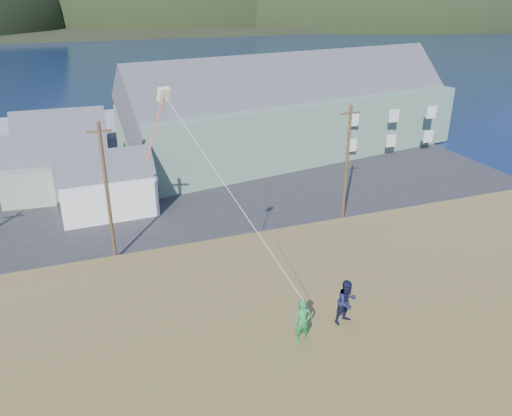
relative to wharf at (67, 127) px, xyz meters
The scene contains 15 objects.
ground 40.45m from the wharf, 81.47° to the right, with size 900.00×900.00×0.00m, color #0A1638.
grass_strip 42.43m from the wharf, 81.87° to the right, with size 110.00×8.00×0.10m, color #4C3D19.
waterfront_lot 23.77m from the wharf, 75.38° to the right, with size 72.00×36.00×0.12m, color #28282B.
wharf is the anchor object (origin of this frame).
far_shore 290.06m from the wharf, 88.81° to the left, with size 900.00×320.00×2.00m, color black.
far_hills 242.97m from the wharf, 80.14° to the left, with size 760.00×265.00×143.00m.
lodge 32.21m from the wharf, 39.16° to the right, with size 39.95×17.15×13.61m.
shed_palegreen_near 24.22m from the wharf, 92.72° to the right, with size 9.89×6.67×6.86m.
shed_white 29.91m from the wharf, 84.65° to the right, with size 8.21×5.61×6.43m.
shed_palegreen_far 12.99m from the wharf, 92.90° to the right, with size 10.02×5.85×6.66m.
utility_poles 38.96m from the wharf, 84.03° to the right, with size 32.44×0.24×9.81m.
parked_cars 19.33m from the wharf, 104.58° to the right, with size 25.44×12.96×1.58m.
kite_flyer_green 59.96m from the wharf, 83.38° to the right, with size 0.55×0.36×1.51m, color #207836.
kite_flyer_navy 59.80m from the wharf, 81.60° to the right, with size 0.77×0.60×1.59m, color #131636.
kite_rig 53.36m from the wharf, 85.19° to the right, with size 1.87×4.22×9.70m.
Camera 1 is at (-5.02, -30.70, 17.54)m, focal length 35.00 mm.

